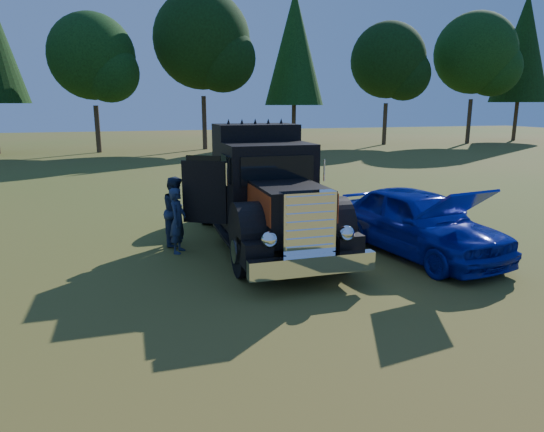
{
  "coord_description": "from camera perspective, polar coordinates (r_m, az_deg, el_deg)",
  "views": [
    {
      "loc": [
        -1.95,
        -8.93,
        3.49
      ],
      "look_at": [
        1.01,
        1.06,
        1.09
      ],
      "focal_mm": 32.0,
      "sensor_mm": 36.0,
      "label": 1
    }
  ],
  "objects": [
    {
      "name": "hotrod_coupe",
      "position": [
        11.92,
        16.84,
        -0.64
      ],
      "size": [
        2.62,
        4.9,
        1.89
      ],
      "color": "#083CBC",
      "rests_on": "ground"
    },
    {
      "name": "spectator_near",
      "position": [
        11.77,
        -11.01,
        -0.54
      ],
      "size": [
        0.58,
        0.68,
        1.57
      ],
      "primitive_type": "imported",
      "rotation": [
        0.0,
        0.0,
        1.15
      ],
      "color": "#21274D",
      "rests_on": "ground"
    },
    {
      "name": "spectator_far",
      "position": [
        12.43,
        -11.17,
        0.58
      ],
      "size": [
        0.89,
        1.01,
        1.75
      ],
      "primitive_type": "imported",
      "rotation": [
        0.0,
        0.0,
        1.26
      ],
      "color": "#1B2B3F",
      "rests_on": "ground"
    },
    {
      "name": "ground",
      "position": [
        9.78,
        -3.97,
        -7.95
      ],
      "size": [
        120.0,
        120.0,
        0.0
      ],
      "primitive_type": "plane",
      "color": "#385A1A",
      "rests_on": "ground"
    },
    {
      "name": "treeline",
      "position": [
        36.58,
        -18.39,
        18.96
      ],
      "size": [
        72.1,
        24.04,
        13.84
      ],
      "color": "#2D2116",
      "rests_on": "ground"
    },
    {
      "name": "diamond_t_truck",
      "position": [
        12.03,
        -0.9,
        2.4
      ],
      "size": [
        3.25,
        7.16,
        3.0
      ],
      "color": "black",
      "rests_on": "ground"
    }
  ]
}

